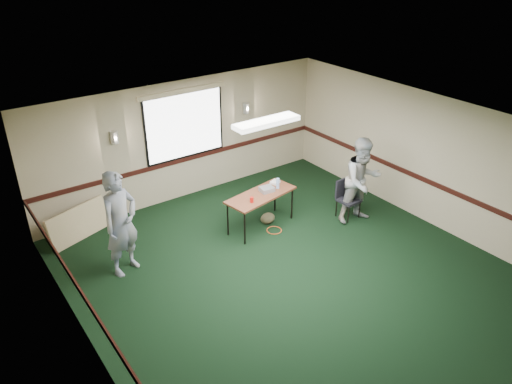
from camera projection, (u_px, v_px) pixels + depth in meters
ground at (299, 280)px, 8.79m from camera, size 8.00×8.00×0.00m
room_shell at (231, 158)px, 9.59m from camera, size 8.00×8.02×8.00m
folding_table at (261, 197)px, 10.07m from camera, size 1.60×0.86×0.76m
projector at (267, 189)px, 10.14m from camera, size 0.29×0.25×0.09m
game_console at (275, 182)px, 10.47m from camera, size 0.23×0.21×0.05m
red_cup at (252, 200)px, 9.72m from camera, size 0.07×0.07×0.11m
water_bottle at (278, 183)px, 10.22m from camera, size 0.07×0.07×0.22m
duffel_bag at (268, 218)px, 10.46m from camera, size 0.39×0.34×0.23m
cable_coil at (274, 230)px, 10.24m from camera, size 0.41×0.41×0.02m
folded_table at (79, 223)px, 9.85m from camera, size 1.30×0.62×0.67m
conference_chair at (346, 195)px, 10.57m from camera, size 0.42×0.44×0.84m
person_left at (121, 223)px, 8.62m from camera, size 0.83×0.69×1.95m
person_right at (362, 181)px, 10.22m from camera, size 1.00×0.83×1.84m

